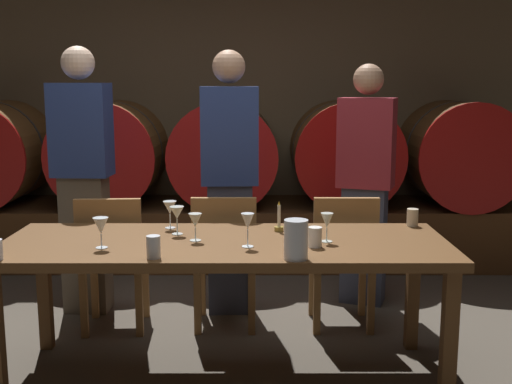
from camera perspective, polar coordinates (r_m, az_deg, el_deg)
ground_plane at (r=3.55m, az=-4.53°, el=-16.52°), size 8.56×8.56×0.00m
back_wall at (r=6.05m, az=-2.67°, el=7.66°), size 6.58×0.24×2.69m
barrel_shelf at (r=5.65m, az=-2.81°, el=-3.62°), size 5.92×0.90×0.52m
wine_barrel_left at (r=5.67m, az=-13.11°, el=3.42°), size 0.91×0.93×0.91m
wine_barrel_center at (r=5.53m, az=-3.05°, el=3.51°), size 0.91×0.93×0.91m
wine_barrel_right at (r=5.58m, az=7.68°, el=3.49°), size 0.91×0.93×0.91m
wine_barrel_far_right at (r=5.80m, az=17.45°, el=3.36°), size 0.91×0.93×0.91m
dining_table at (r=3.36m, az=-2.99°, el=-5.58°), size 2.34×0.84×0.75m
chair_left at (r=4.11m, az=-12.98°, el=-5.72°), size 0.42×0.42×0.88m
chair_center at (r=4.05m, az=-3.00°, el=-5.70°), size 0.40×0.40×0.88m
chair_right at (r=4.08m, az=7.63°, el=-5.65°), size 0.40×0.40×0.88m
guest_left at (r=4.44m, az=-15.48°, el=1.24°), size 0.39×0.26×1.81m
guest_center at (r=4.28m, az=-2.60°, el=1.09°), size 0.39×0.26×1.78m
guest_right at (r=4.54m, az=9.60°, el=0.84°), size 0.44×0.36×1.70m
candle_center at (r=3.54m, az=1.87°, el=-2.82°), size 0.05×0.05×0.17m
pitcher at (r=2.98m, az=3.41°, el=-4.29°), size 0.11×0.11×0.19m
wine_glass_far_left at (r=3.26m, az=-13.99°, el=-3.04°), size 0.08×0.08×0.16m
wine_glass_left at (r=3.63m, az=-7.96°, el=-1.47°), size 0.08×0.08×0.16m
wine_glass_center_left at (r=3.48m, az=-7.33°, el=-1.94°), size 0.08×0.08×0.16m
wine_glass_center_right at (r=3.33m, az=-5.70°, el=-2.64°), size 0.07×0.07×0.15m
wine_glass_right at (r=3.18m, az=-0.96°, el=-2.76°), size 0.07×0.07×0.17m
wine_glass_far_right at (r=3.31m, az=6.19°, el=-2.65°), size 0.07×0.07×0.15m
cup_center_left at (r=3.04m, az=-9.41°, el=-4.91°), size 0.07×0.07×0.11m
cup_center_right at (r=3.22m, az=5.12°, el=-4.05°), size 0.07×0.07×0.10m
cup_far_right at (r=3.78m, az=13.69°, el=-2.22°), size 0.07×0.07×0.10m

